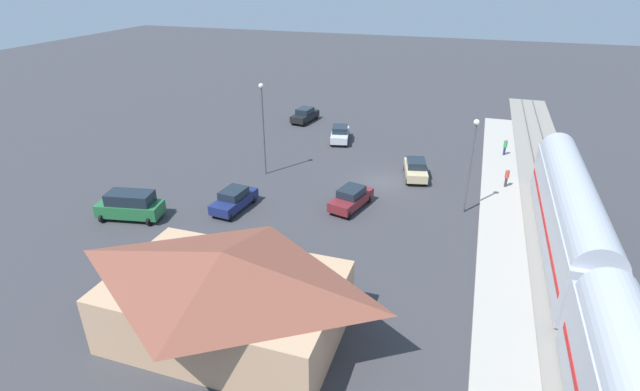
{
  "coord_description": "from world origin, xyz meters",
  "views": [
    {
      "loc": [
        -6.88,
        39.39,
        17.77
      ],
      "look_at": [
        3.99,
        6.5,
        1.0
      ],
      "focal_mm": 26.74,
      "sensor_mm": 36.0,
      "label": 1
    }
  ],
  "objects_px": {
    "light_pole_near_platform": "(472,156)",
    "sedan_black": "(305,115)",
    "light_pole_lot_center": "(263,119)",
    "sedan_maroon": "(351,198)",
    "pedestrian_on_platform": "(505,146)",
    "suv_green": "(130,205)",
    "sedan_silver": "(340,134)",
    "sedan_navy": "(234,199)",
    "sedan_tan": "(416,169)",
    "pedestrian_waiting_far": "(507,176)",
    "station_building": "(226,292)"
  },
  "relations": [
    {
      "from": "pedestrian_waiting_far",
      "to": "suv_green",
      "type": "xyz_separation_m",
      "value": [
        27.63,
        14.69,
        -0.13
      ]
    },
    {
      "from": "light_pole_lot_center",
      "to": "sedan_black",
      "type": "bearing_deg",
      "value": -82.73
    },
    {
      "from": "station_building",
      "to": "sedan_black",
      "type": "height_order",
      "value": "station_building"
    },
    {
      "from": "sedan_silver",
      "to": "sedan_navy",
      "type": "relative_size",
      "value": 1.03
    },
    {
      "from": "suv_green",
      "to": "sedan_silver",
      "type": "bearing_deg",
      "value": -114.68
    },
    {
      "from": "pedestrian_on_platform",
      "to": "sedan_maroon",
      "type": "height_order",
      "value": "pedestrian_on_platform"
    },
    {
      "from": "suv_green",
      "to": "pedestrian_waiting_far",
      "type": "bearing_deg",
      "value": -152.0
    },
    {
      "from": "sedan_navy",
      "to": "light_pole_lot_center",
      "type": "height_order",
      "value": "light_pole_lot_center"
    },
    {
      "from": "station_building",
      "to": "sedan_tan",
      "type": "xyz_separation_m",
      "value": [
        -6.53,
        -23.89,
        -1.73
      ]
    },
    {
      "from": "light_pole_lot_center",
      "to": "pedestrian_waiting_far",
      "type": "bearing_deg",
      "value": -171.19
    },
    {
      "from": "sedan_navy",
      "to": "light_pole_near_platform",
      "type": "distance_m",
      "value": 18.8
    },
    {
      "from": "pedestrian_on_platform",
      "to": "light_pole_lot_center",
      "type": "xyz_separation_m",
      "value": [
        21.43,
        11.5,
        4.02
      ]
    },
    {
      "from": "sedan_silver",
      "to": "sedan_black",
      "type": "distance_m",
      "value": 8.47
    },
    {
      "from": "sedan_maroon",
      "to": "sedan_navy",
      "type": "bearing_deg",
      "value": 19.93
    },
    {
      "from": "sedan_maroon",
      "to": "sedan_navy",
      "type": "height_order",
      "value": "same"
    },
    {
      "from": "sedan_navy",
      "to": "station_building",
      "type": "bearing_deg",
      "value": 116.38
    },
    {
      "from": "station_building",
      "to": "light_pole_lot_center",
      "type": "bearing_deg",
      "value": -70.98
    },
    {
      "from": "sedan_navy",
      "to": "sedan_tan",
      "type": "bearing_deg",
      "value": -139.63
    },
    {
      "from": "sedan_silver",
      "to": "suv_green",
      "type": "xyz_separation_m",
      "value": [
        10.32,
        22.45,
        0.27
      ]
    },
    {
      "from": "station_building",
      "to": "sedan_navy",
      "type": "height_order",
      "value": "station_building"
    },
    {
      "from": "light_pole_near_platform",
      "to": "light_pole_lot_center",
      "type": "relative_size",
      "value": 0.89
    },
    {
      "from": "pedestrian_on_platform",
      "to": "sedan_tan",
      "type": "xyz_separation_m",
      "value": [
        7.88,
        7.98,
        -0.4
      ]
    },
    {
      "from": "sedan_silver",
      "to": "light_pole_lot_center",
      "type": "xyz_separation_m",
      "value": [
        4.1,
        11.08,
        4.43
      ]
    },
    {
      "from": "sedan_silver",
      "to": "sedan_navy",
      "type": "distance_m",
      "value": 18.87
    },
    {
      "from": "sedan_maroon",
      "to": "pedestrian_on_platform",
      "type": "bearing_deg",
      "value": -127.2
    },
    {
      "from": "sedan_maroon",
      "to": "sedan_tan",
      "type": "bearing_deg",
      "value": -117.65
    },
    {
      "from": "pedestrian_waiting_far",
      "to": "light_pole_near_platform",
      "type": "relative_size",
      "value": 0.22
    },
    {
      "from": "pedestrian_on_platform",
      "to": "sedan_maroon",
      "type": "distance_m",
      "value": 19.79
    },
    {
      "from": "light_pole_near_platform",
      "to": "light_pole_lot_center",
      "type": "distance_m",
      "value": 18.35
    },
    {
      "from": "sedan_maroon",
      "to": "sedan_black",
      "type": "relative_size",
      "value": 1.02
    },
    {
      "from": "sedan_black",
      "to": "sedan_silver",
      "type": "bearing_deg",
      "value": 137.45
    },
    {
      "from": "light_pole_near_platform",
      "to": "light_pole_lot_center",
      "type": "bearing_deg",
      "value": -6.75
    },
    {
      "from": "station_building",
      "to": "suv_green",
      "type": "relative_size",
      "value": 2.42
    },
    {
      "from": "light_pole_near_platform",
      "to": "light_pole_lot_center",
      "type": "height_order",
      "value": "light_pole_lot_center"
    },
    {
      "from": "station_building",
      "to": "sedan_tan",
      "type": "distance_m",
      "value": 24.83
    },
    {
      "from": "pedestrian_on_platform",
      "to": "light_pole_near_platform",
      "type": "xyz_separation_m",
      "value": [
        3.21,
        13.66,
        3.54
      ]
    },
    {
      "from": "light_pole_near_platform",
      "to": "sedan_black",
      "type": "bearing_deg",
      "value": -42.97
    },
    {
      "from": "sedan_silver",
      "to": "light_pole_lot_center",
      "type": "distance_m",
      "value": 12.62
    },
    {
      "from": "sedan_maroon",
      "to": "light_pole_near_platform",
      "type": "height_order",
      "value": "light_pole_near_platform"
    },
    {
      "from": "pedestrian_on_platform",
      "to": "sedan_silver",
      "type": "relative_size",
      "value": 0.36
    },
    {
      "from": "pedestrian_waiting_far",
      "to": "light_pole_near_platform",
      "type": "bearing_deg",
      "value": 59.73
    },
    {
      "from": "sedan_black",
      "to": "sedan_navy",
      "type": "bearing_deg",
      "value": 96.5
    },
    {
      "from": "sedan_black",
      "to": "light_pole_lot_center",
      "type": "bearing_deg",
      "value": 97.27
    },
    {
      "from": "sedan_black",
      "to": "pedestrian_on_platform",
      "type": "bearing_deg",
      "value": 167.31
    },
    {
      "from": "pedestrian_waiting_far",
      "to": "light_pole_lot_center",
      "type": "relative_size",
      "value": 0.2
    },
    {
      "from": "pedestrian_waiting_far",
      "to": "suv_green",
      "type": "relative_size",
      "value": 0.33
    },
    {
      "from": "sedan_black",
      "to": "light_pole_near_platform",
      "type": "xyz_separation_m",
      "value": [
        -20.36,
        18.97,
        3.94
      ]
    },
    {
      "from": "sedan_tan",
      "to": "light_pole_lot_center",
      "type": "height_order",
      "value": "light_pole_lot_center"
    },
    {
      "from": "sedan_maroon",
      "to": "light_pole_near_platform",
      "type": "bearing_deg",
      "value": -166.52
    },
    {
      "from": "sedan_maroon",
      "to": "suv_green",
      "type": "height_order",
      "value": "suv_green"
    }
  ]
}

